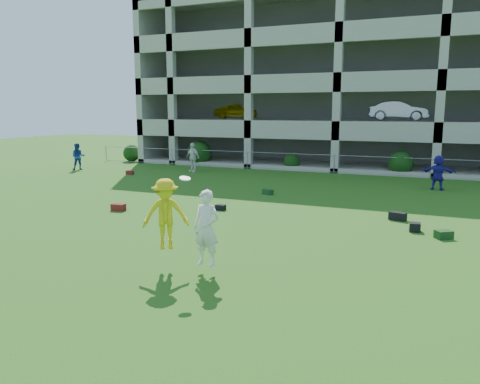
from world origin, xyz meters
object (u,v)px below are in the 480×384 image
at_px(bystander_d, 438,173).
at_px(frisbee_contest, 178,218).
at_px(bystander_a, 78,157).
at_px(crate_d, 415,227).
at_px(bystander_b, 193,157).
at_px(parking_garage, 359,84).

xyz_separation_m(bystander_d, frisbee_contest, (-6.00, -15.57, 0.47)).
xyz_separation_m(bystander_a, frisbee_contest, (16.41, -14.78, 0.46)).
bearing_deg(frisbee_contest, bystander_d, 68.93).
xyz_separation_m(bystander_d, crate_d, (-0.63, -9.18, -0.74)).
height_order(bystander_b, bystander_d, bystander_b).
relative_size(bystander_a, crate_d, 5.12).
bearing_deg(parking_garage, bystander_a, -139.79).
height_order(crate_d, parking_garage, parking_garage).
bearing_deg(frisbee_contest, crate_d, 49.94).
xyz_separation_m(crate_d, parking_garage, (-5.52, 22.14, 5.86)).
bearing_deg(bystander_a, bystander_d, -34.30).
distance_m(bystander_d, frisbee_contest, 16.69).
height_order(bystander_a, crate_d, bystander_a).
bearing_deg(bystander_b, bystander_d, 9.52).
distance_m(bystander_d, parking_garage, 15.23).
bearing_deg(bystander_b, parking_garage, 67.96).
relative_size(frisbee_contest, parking_garage, 0.07).
relative_size(bystander_b, bystander_d, 1.06).
relative_size(bystander_a, parking_garage, 0.06).
distance_m(crate_d, parking_garage, 23.56).
bearing_deg(frisbee_contest, parking_garage, 90.30).
distance_m(bystander_a, bystander_d, 22.41).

